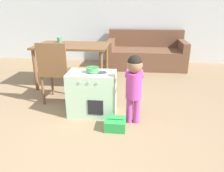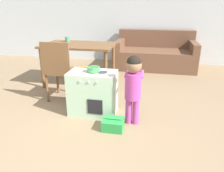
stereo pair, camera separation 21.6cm
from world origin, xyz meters
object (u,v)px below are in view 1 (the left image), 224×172
(toy_pot, at_px, (92,69))
(child_figure, at_px, (134,81))
(couch, at_px, (145,54))
(dining_table, at_px, (72,50))
(play_kitchen, at_px, (92,93))
(toy_basket, at_px, (115,124))
(cup_on_table, at_px, (60,40))
(dining_chair_near, at_px, (56,71))

(toy_pot, xyz_separation_m, child_figure, (0.53, -0.17, -0.08))
(couch, bearing_deg, dining_table, -133.14)
(play_kitchen, xyz_separation_m, toy_pot, (0.01, 0.00, 0.33))
(toy_basket, bearing_deg, cup_on_table, 125.69)
(toy_pot, bearing_deg, play_kitchen, -177.76)
(cup_on_table, bearing_deg, child_figure, -46.34)
(play_kitchen, xyz_separation_m, dining_table, (-0.55, 1.07, 0.35))
(dining_chair_near, bearing_deg, child_figure, -23.14)
(toy_pot, relative_size, couch, 0.16)
(child_figure, bearing_deg, toy_pot, 162.06)
(toy_pot, bearing_deg, dining_table, 117.71)
(cup_on_table, bearing_deg, toy_basket, -54.31)
(toy_basket, xyz_separation_m, dining_chair_near, (-0.92, 0.67, 0.43))
(play_kitchen, bearing_deg, dining_table, 117.19)
(child_figure, distance_m, dining_table, 1.66)
(toy_pot, relative_size, child_figure, 0.32)
(dining_chair_near, bearing_deg, cup_on_table, 104.30)
(play_kitchen, distance_m, couch, 2.61)
(play_kitchen, bearing_deg, toy_basket, -46.75)
(child_figure, relative_size, dining_chair_near, 0.94)
(play_kitchen, relative_size, cup_on_table, 6.58)
(play_kitchen, xyz_separation_m, dining_chair_near, (-0.58, 0.31, 0.20))
(play_kitchen, height_order, dining_chair_near, dining_chair_near)
(dining_table, xyz_separation_m, couch, (1.33, 1.42, -0.34))
(dining_table, bearing_deg, dining_chair_near, -92.62)
(toy_pot, xyz_separation_m, cup_on_table, (-0.84, 1.26, 0.16))
(toy_pot, height_order, dining_table, dining_table)
(toy_pot, relative_size, dining_chair_near, 0.30)
(child_figure, bearing_deg, cup_on_table, 133.66)
(dining_chair_near, height_order, cup_on_table, dining_chair_near)
(toy_pot, xyz_separation_m, dining_table, (-0.56, 1.07, 0.02))
(play_kitchen, distance_m, toy_pot, 0.33)
(dining_table, relative_size, cup_on_table, 13.34)
(toy_basket, bearing_deg, dining_chair_near, 144.01)
(dining_table, bearing_deg, child_figure, -48.69)
(toy_pot, distance_m, couch, 2.62)
(child_figure, distance_m, dining_chair_near, 1.23)
(toy_pot, bearing_deg, cup_on_table, 123.62)
(child_figure, relative_size, dining_table, 0.69)
(child_figure, height_order, dining_chair_near, dining_chair_near)
(dining_chair_near, bearing_deg, dining_table, 87.38)
(toy_basket, bearing_deg, dining_table, 121.85)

